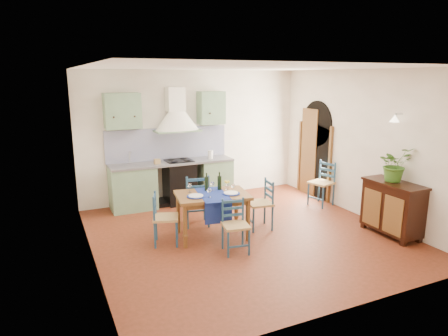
{
  "coord_description": "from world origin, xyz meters",
  "views": [
    {
      "loc": [
        -3.04,
        -5.7,
        2.66
      ],
      "look_at": [
        -0.27,
        0.3,
        1.14
      ],
      "focal_mm": 32.0,
      "sensor_mm": 36.0,
      "label": 1
    }
  ],
  "objects_px": {
    "dining_table": "(213,199)",
    "sideboard": "(392,206)",
    "chair_near": "(235,225)",
    "potted_plant": "(395,164)"
  },
  "relations": [
    {
      "from": "dining_table",
      "to": "sideboard",
      "type": "relative_size",
      "value": 1.24
    },
    {
      "from": "chair_near",
      "to": "sideboard",
      "type": "relative_size",
      "value": 0.79
    },
    {
      "from": "chair_near",
      "to": "dining_table",
      "type": "bearing_deg",
      "value": 97.0
    },
    {
      "from": "sideboard",
      "to": "potted_plant",
      "type": "xyz_separation_m",
      "value": [
        0.03,
        0.06,
        0.72
      ]
    },
    {
      "from": "dining_table",
      "to": "sideboard",
      "type": "xyz_separation_m",
      "value": [
        2.81,
        -1.2,
        -0.16
      ]
    },
    {
      "from": "chair_near",
      "to": "sideboard",
      "type": "xyz_separation_m",
      "value": [
        2.72,
        -0.51,
        0.08
      ]
    },
    {
      "from": "chair_near",
      "to": "sideboard",
      "type": "height_order",
      "value": "sideboard"
    },
    {
      "from": "chair_near",
      "to": "sideboard",
      "type": "distance_m",
      "value": 2.77
    },
    {
      "from": "dining_table",
      "to": "sideboard",
      "type": "bearing_deg",
      "value": -23.16
    },
    {
      "from": "dining_table",
      "to": "potted_plant",
      "type": "height_order",
      "value": "potted_plant"
    }
  ]
}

